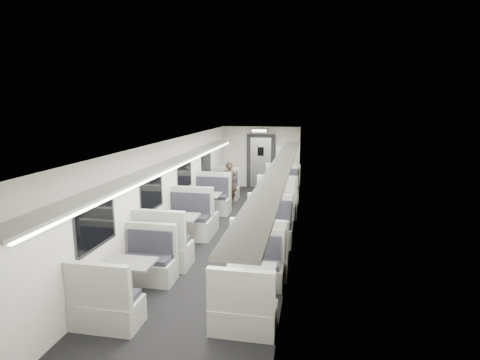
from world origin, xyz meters
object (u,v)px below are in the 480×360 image
at_px(booth_left_d, 130,281).
at_px(booth_right_c, 265,241).
at_px(booth_right_a, 280,195).
at_px(passenger, 230,183).
at_px(exit_sign, 259,131).
at_px(booth_left_c, 177,233).
at_px(booth_right_b, 275,212).
at_px(booth_left_b, 204,207).
at_px(booth_left_a, 220,193).
at_px(vestibule_door, 261,162).
at_px(booth_right_d, 251,286).

height_order(booth_left_d, booth_right_c, booth_right_c).
bearing_deg(booth_right_a, passenger, 172.98).
bearing_deg(exit_sign, passenger, -107.43).
xyz_separation_m(booth_left_d, passenger, (0.32, 6.40, 0.35)).
distance_m(booth_left_c, booth_right_b, 2.97).
distance_m(booth_left_d, booth_right_a, 6.51).
xyz_separation_m(passenger, exit_sign, (0.68, 2.16, 1.57)).
height_order(booth_left_c, exit_sign, exit_sign).
bearing_deg(booth_left_d, booth_left_b, 90.00).
xyz_separation_m(booth_left_a, vestibule_door, (1.00, 2.71, 0.68)).
distance_m(booth_left_a, booth_right_c, 4.61).
height_order(booth_left_a, vestibule_door, vestibule_door).
height_order(booth_left_b, booth_right_c, booth_left_b).
distance_m(booth_right_a, exit_sign, 3.17).
height_order(booth_left_a, booth_left_c, booth_left_c).
bearing_deg(booth_right_c, booth_right_b, 90.00).
bearing_deg(booth_left_c, booth_left_d, -90.00).
xyz_separation_m(booth_left_c, booth_right_d, (2.00, -2.04, -0.07)).
bearing_deg(booth_left_c, booth_right_d, -45.60).
bearing_deg(booth_left_a, booth_left_b, -90.00).
height_order(booth_left_a, passenger, passenger).
xyz_separation_m(booth_right_c, exit_sign, (-1.00, 6.38, 1.89)).
xyz_separation_m(passenger, vestibule_door, (0.68, 2.65, 0.33)).
bearing_deg(booth_left_b, exit_sign, 76.43).
relative_size(booth_left_b, exit_sign, 3.70).
xyz_separation_m(booth_left_b, booth_left_c, (0.00, -2.16, 0.00)).
relative_size(booth_left_a, booth_right_d, 1.03).
relative_size(booth_left_a, vestibule_door, 0.95).
bearing_deg(booth_left_a, booth_left_d, -90.00).
bearing_deg(vestibule_door, booth_left_c, -98.38).
height_order(booth_right_b, vestibule_door, vestibule_door).
bearing_deg(booth_left_d, vestibule_door, 83.70).
height_order(booth_left_c, booth_left_d, booth_left_c).
distance_m(booth_right_a, booth_right_b, 1.74).
xyz_separation_m(booth_left_d, booth_right_c, (2.00, 2.19, 0.04)).
bearing_deg(booth_right_c, booth_right_d, -90.00).
height_order(booth_left_c, booth_right_a, booth_right_a).
xyz_separation_m(booth_right_b, passenger, (-1.68, 1.95, 0.34)).
xyz_separation_m(booth_left_a, booth_right_c, (2.00, -4.16, 0.04)).
xyz_separation_m(booth_left_c, booth_right_b, (2.00, 2.19, -0.04)).
height_order(vestibule_door, exit_sign, exit_sign).
height_order(booth_right_b, exit_sign, exit_sign).
relative_size(booth_left_c, booth_right_d, 1.20).
height_order(booth_right_a, passenger, passenger).
height_order(booth_left_b, vestibule_door, vestibule_door).
relative_size(booth_right_d, vestibule_door, 0.92).
relative_size(booth_right_d, passenger, 1.37).
distance_m(vestibule_door, exit_sign, 1.33).
relative_size(booth_left_a, booth_right_a, 0.85).
bearing_deg(booth_right_d, vestibule_door, 96.46).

